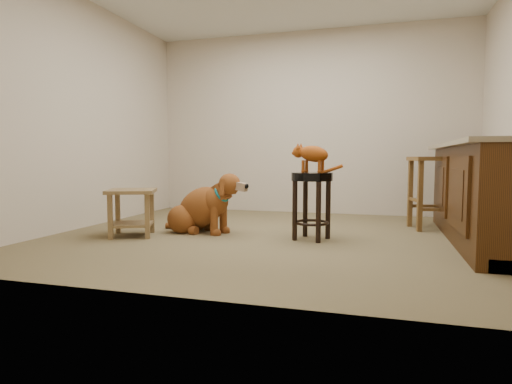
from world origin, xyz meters
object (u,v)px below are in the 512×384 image
(padded_stool, at_px, (312,192))
(wood_stool, at_px, (431,191))
(golden_retriever, at_px, (202,209))
(tabby_kitten, at_px, (311,155))
(side_table, at_px, (132,205))

(padded_stool, height_order, wood_stool, wood_stool)
(padded_stool, distance_m, golden_retriever, 1.20)
(wood_stool, xyz_separation_m, golden_retriever, (-2.36, -0.91, -0.17))
(wood_stool, height_order, golden_retriever, wood_stool)
(golden_retriever, xyz_separation_m, tabby_kitten, (1.17, -0.07, 0.57))
(padded_stool, xyz_separation_m, side_table, (-1.78, -0.32, -0.15))
(padded_stool, bearing_deg, golden_retriever, 176.30)
(padded_stool, relative_size, wood_stool, 0.81)
(padded_stool, distance_m, side_table, 1.82)
(side_table, xyz_separation_m, golden_retriever, (0.60, 0.40, -0.06))
(wood_stool, relative_size, tabby_kitten, 1.59)
(wood_stool, distance_m, tabby_kitten, 1.59)
(tabby_kitten, bearing_deg, wood_stool, 54.03)
(padded_stool, relative_size, side_table, 1.09)
(wood_stool, relative_size, side_table, 1.35)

